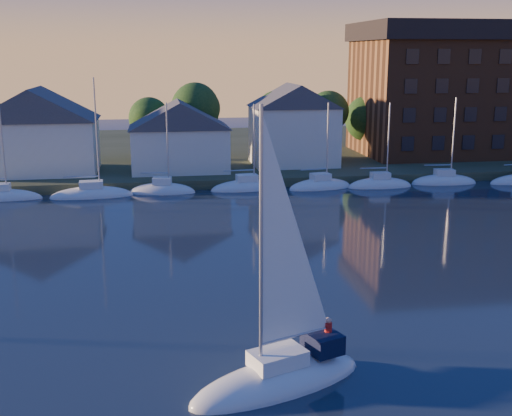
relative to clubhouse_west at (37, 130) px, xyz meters
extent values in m
cube|color=#303A22|center=(22.00, 17.00, -5.93)|extent=(160.00, 50.00, 2.00)
cube|color=brown|center=(22.00, -6.00, -5.93)|extent=(120.00, 3.00, 1.00)
cube|color=white|center=(0.00, 0.00, -1.93)|extent=(13.00, 9.00, 6.00)
cube|color=white|center=(16.00, -1.00, -2.43)|extent=(11.00, 8.00, 5.00)
cube|color=white|center=(30.00, 1.00, -1.43)|extent=(10.00, 8.00, 7.00)
cube|color=brown|center=(56.00, 7.00, 2.57)|extent=(30.00, 16.00, 15.00)
cube|color=black|center=(56.00, 7.00, 11.27)|extent=(31.00, 17.00, 2.40)
cylinder|color=#3C281B|center=(-4.00, 5.00, -3.18)|extent=(0.50, 0.50, 3.50)
sphere|color=#153714|center=(-4.00, 5.00, 1.27)|extent=(5.40, 5.40, 5.40)
cylinder|color=#3C281B|center=(4.00, 5.00, -3.18)|extent=(0.50, 0.50, 3.50)
sphere|color=#153714|center=(4.00, 5.00, 1.27)|extent=(5.40, 5.40, 5.40)
cylinder|color=#3C281B|center=(12.00, 5.00, -3.18)|extent=(0.50, 0.50, 3.50)
sphere|color=#153714|center=(12.00, 5.00, 1.27)|extent=(5.40, 5.40, 5.40)
cylinder|color=#3C281B|center=(20.00, 5.00, -3.18)|extent=(0.50, 0.50, 3.50)
sphere|color=#153714|center=(20.00, 5.00, 1.27)|extent=(5.40, 5.40, 5.40)
cylinder|color=#3C281B|center=(28.00, 5.00, -3.18)|extent=(0.50, 0.50, 3.50)
sphere|color=#153714|center=(28.00, 5.00, 1.27)|extent=(5.40, 5.40, 5.40)
cylinder|color=#3C281B|center=(36.00, 5.00, -3.18)|extent=(0.50, 0.50, 3.50)
sphere|color=#153714|center=(36.00, 5.00, 1.27)|extent=(5.40, 5.40, 5.40)
cylinder|color=#3C281B|center=(44.00, 5.00, -3.18)|extent=(0.50, 0.50, 3.50)
sphere|color=#153714|center=(44.00, 5.00, 1.27)|extent=(5.40, 5.40, 5.40)
cylinder|color=#3C281B|center=(52.00, 5.00, -3.18)|extent=(0.50, 0.50, 3.50)
sphere|color=#153714|center=(52.00, 5.00, 1.27)|extent=(5.40, 5.40, 5.40)
cylinder|color=#3C281B|center=(60.00, 5.00, -3.18)|extent=(0.50, 0.50, 3.50)
sphere|color=#153714|center=(60.00, 5.00, 1.27)|extent=(5.40, 5.40, 5.40)
ellipsoid|color=silver|center=(-2.00, -9.00, -5.93)|extent=(7.50, 2.40, 2.20)
cube|color=white|center=(-2.00, -9.00, -4.63)|extent=(2.10, 1.32, 0.70)
cylinder|color=#A5A8AD|center=(-1.25, -9.00, 0.02)|extent=(0.16, 0.16, 10.00)
ellipsoid|color=silver|center=(6.00, -9.00, -5.93)|extent=(7.50, 2.40, 2.20)
cube|color=white|center=(6.00, -9.00, -4.63)|extent=(2.10, 1.32, 0.70)
cylinder|color=#A5A8AD|center=(6.75, -9.00, 0.02)|extent=(0.16, 0.16, 10.00)
cylinder|color=#A5A8AD|center=(5.17, -9.00, -3.78)|extent=(3.15, 0.12, 0.12)
ellipsoid|color=silver|center=(14.00, -9.00, -5.93)|extent=(7.50, 2.40, 2.20)
cube|color=white|center=(14.00, -9.00, -4.63)|extent=(2.10, 1.32, 0.70)
cylinder|color=#A5A8AD|center=(14.75, -9.00, 0.02)|extent=(0.16, 0.16, 10.00)
cylinder|color=#A5A8AD|center=(13.17, -9.00, -3.78)|extent=(3.15, 0.12, 0.12)
ellipsoid|color=silver|center=(22.00, -9.00, -5.93)|extent=(7.50, 2.40, 2.20)
cube|color=white|center=(22.00, -9.00, -4.63)|extent=(2.10, 1.32, 0.70)
cylinder|color=#A5A8AD|center=(22.75, -9.00, 0.02)|extent=(0.16, 0.16, 10.00)
cylinder|color=#A5A8AD|center=(21.17, -9.00, -3.78)|extent=(3.15, 0.12, 0.12)
ellipsoid|color=silver|center=(30.00, -9.00, -5.93)|extent=(7.50, 2.40, 2.20)
cube|color=white|center=(30.00, -9.00, -4.63)|extent=(2.10, 1.32, 0.70)
cylinder|color=#A5A8AD|center=(30.75, -9.00, 0.02)|extent=(0.16, 0.16, 10.00)
cylinder|color=#A5A8AD|center=(29.17, -9.00, -3.78)|extent=(3.15, 0.12, 0.12)
ellipsoid|color=silver|center=(38.00, -9.00, -5.93)|extent=(7.50, 2.40, 2.20)
cube|color=white|center=(38.00, -9.00, -4.63)|extent=(2.10, 1.32, 0.70)
cylinder|color=#A5A8AD|center=(38.75, -9.00, 0.02)|extent=(0.16, 0.16, 10.00)
cylinder|color=#A5A8AD|center=(37.17, -9.00, -3.78)|extent=(3.15, 0.12, 0.12)
ellipsoid|color=silver|center=(46.00, -9.00, -5.93)|extent=(7.50, 2.40, 2.20)
cube|color=white|center=(46.00, -9.00, -4.63)|extent=(2.10, 1.32, 0.70)
cylinder|color=#A5A8AD|center=(46.75, -9.00, 0.02)|extent=(0.16, 0.16, 10.00)
cylinder|color=#A5A8AD|center=(45.17, -9.00, -3.78)|extent=(3.15, 0.12, 0.12)
cylinder|color=#A5A8AD|center=(53.17, -9.00, -3.78)|extent=(3.15, 0.12, 0.12)
ellipsoid|color=silver|center=(18.09, -50.59, -5.93)|extent=(8.99, 5.64, 2.20)
cube|color=white|center=(18.09, -50.59, -4.63)|extent=(2.78, 2.28, 0.70)
cylinder|color=#A5A8AD|center=(17.29, -50.89, 0.73)|extent=(0.16, 0.16, 11.43)
cylinder|color=#A5A8AD|center=(18.97, -50.25, -3.78)|extent=(3.40, 1.40, 0.12)
cube|color=black|center=(20.33, -49.73, -4.43)|extent=(1.90, 2.05, 0.90)
camera|label=1|loc=(13.09, -75.87, 8.34)|focal=45.00mm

